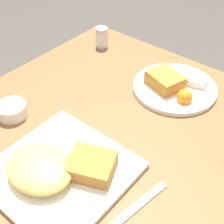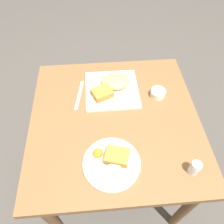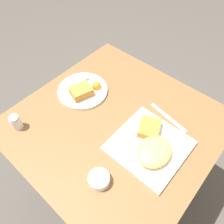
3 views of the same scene
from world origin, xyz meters
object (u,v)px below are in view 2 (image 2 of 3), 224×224
(sauce_ramekin, at_px, (158,93))
(salt_shaker, at_px, (194,168))
(plate_oval_far, at_px, (112,162))
(butter_knife, at_px, (79,95))
(plate_square_near, at_px, (112,87))

(sauce_ramekin, distance_m, salt_shaker, 0.44)
(plate_oval_far, relative_size, sauce_ramekin, 3.10)
(salt_shaker, bearing_deg, butter_knife, -44.50)
(plate_square_near, xyz_separation_m, sauce_ramekin, (-0.24, 0.06, -0.00))
(plate_oval_far, xyz_separation_m, butter_knife, (0.14, -0.41, -0.01))
(sauce_ramekin, relative_size, salt_shaker, 1.14)
(plate_oval_far, distance_m, sauce_ramekin, 0.47)
(butter_knife, bearing_deg, sauce_ramekin, 94.58)
(plate_square_near, distance_m, plate_oval_far, 0.44)
(sauce_ramekin, distance_m, butter_knife, 0.42)
(plate_square_near, relative_size, butter_knife, 1.38)
(sauce_ramekin, bearing_deg, plate_oval_far, 53.24)
(plate_oval_far, bearing_deg, salt_shaker, 169.41)
(sauce_ramekin, bearing_deg, salt_shaker, 97.47)
(salt_shaker, bearing_deg, plate_oval_far, -10.59)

